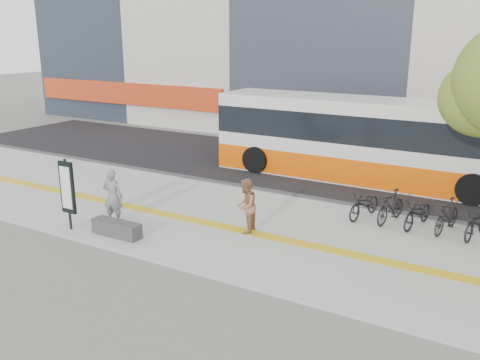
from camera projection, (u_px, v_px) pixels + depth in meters
The scene contains 11 objects.
ground at pixel (213, 242), 15.00m from camera, with size 120.00×120.00×0.00m, color slate.
sidewalk at pixel (239, 224), 16.24m from camera, with size 40.00×7.00×0.08m, color gray.
tactile_strip at pixel (231, 228), 15.81m from camera, with size 40.00×0.45×0.01m, color gold.
street at pixel (326, 171), 22.46m from camera, with size 40.00×8.00×0.06m, color black.
curb at pixel (287, 195), 19.13m from camera, with size 40.00×0.25×0.14m, color #323234.
bench at pixel (117, 228), 15.19m from camera, with size 1.60×0.45×0.45m, color #323234.
signboard at pixel (67, 189), 15.42m from camera, with size 0.55×0.10×2.20m.
bus at pixel (364, 142), 20.77m from camera, with size 12.29×2.91×3.27m.
bicycle_row at pixel (418, 212), 15.79m from camera, with size 4.30×1.86×1.03m.
seated_woman at pixel (113, 196), 16.01m from camera, with size 0.64×0.42×1.76m, color black.
pedestrian_tan at pixel (246, 206), 15.29m from camera, with size 0.81×0.63×1.66m, color #946345.
Camera 1 is at (7.71, -11.62, 5.87)m, focal length 38.67 mm.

